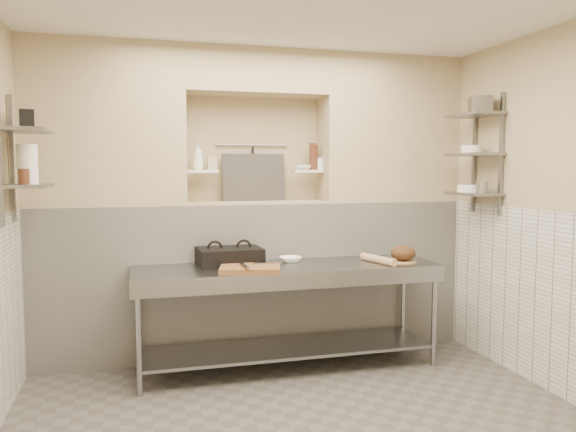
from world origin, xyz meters
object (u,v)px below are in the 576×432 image
object	(u,v)px
panini_press	(229,256)
bottle_soap	(198,156)
mixing_bowl	(290,259)
rolling_pin	(378,259)
cutting_board	(250,269)
prep_table	(288,295)
jug_left	(27,164)
bread_loaf	(403,253)
bowl_alcove	(304,167)

from	to	relation	value
panini_press	bottle_soap	distance (m)	0.97
bottle_soap	panini_press	bearing A→B (deg)	-60.76
mixing_bowl	rolling_pin	bearing A→B (deg)	-19.37
cutting_board	mixing_bowl	size ratio (longest dim) A/B	2.47
mixing_bowl	bottle_soap	size ratio (longest dim) A/B	0.80
prep_table	cutting_board	size ratio (longest dim) A/B	5.43
bottle_soap	jug_left	xyz separation A→B (m)	(-1.30, -0.68, -0.08)
jug_left	rolling_pin	bearing A→B (deg)	0.57
panini_press	bottle_soap	xyz separation A→B (m)	(-0.22, 0.39, 0.86)
panini_press	bread_loaf	xyz separation A→B (m)	(1.51, -0.27, 0.01)
mixing_bowl	bread_loaf	bearing A→B (deg)	-15.23
jug_left	mixing_bowl	bearing A→B (deg)	7.80
bread_loaf	jug_left	bearing A→B (deg)	-179.61
mixing_bowl	rolling_pin	xyz separation A→B (m)	(0.73, -0.26, 0.01)
bread_loaf	jug_left	world-z (taller)	jug_left
rolling_pin	bread_loaf	xyz separation A→B (m)	(0.24, -0.01, 0.05)
bottle_soap	jug_left	size ratio (longest dim) A/B	0.84
panini_press	bread_loaf	world-z (taller)	panini_press
prep_table	bowl_alcove	bearing A→B (deg)	60.85
rolling_pin	bread_loaf	world-z (taller)	bread_loaf
panini_press	rolling_pin	distance (m)	1.30
panini_press	jug_left	xyz separation A→B (m)	(-1.52, -0.29, 0.78)
mixing_bowl	bottle_soap	distance (m)	1.25
cutting_board	mixing_bowl	bearing A→B (deg)	38.89
bowl_alcove	jug_left	xyz separation A→B (m)	(-2.29, -0.64, 0.02)
prep_table	panini_press	bearing A→B (deg)	158.62
prep_table	bottle_soap	distance (m)	1.49
mixing_bowl	jug_left	distance (m)	2.24
cutting_board	rolling_pin	distance (m)	1.16
prep_table	bread_loaf	xyz separation A→B (m)	(1.03, -0.08, 0.34)
prep_table	bread_loaf	world-z (taller)	bread_loaf
prep_table	rolling_pin	distance (m)	0.85
panini_press	cutting_board	size ratio (longest dim) A/B	1.17
rolling_pin	bowl_alcove	world-z (taller)	bowl_alcove
bread_loaf	jug_left	xyz separation A→B (m)	(-3.03, -0.02, 0.78)
bowl_alcove	jug_left	distance (m)	2.38
cutting_board	bowl_alcove	xyz separation A→B (m)	(0.66, 0.70, 0.81)
prep_table	rolling_pin	world-z (taller)	rolling_pin
panini_press	bowl_alcove	distance (m)	1.14
bread_loaf	rolling_pin	bearing A→B (deg)	178.34
panini_press	mixing_bowl	xyz separation A→B (m)	(0.54, -0.01, -0.05)
rolling_pin	jug_left	bearing A→B (deg)	-179.43
bottle_soap	bowl_alcove	bearing A→B (deg)	-2.39
rolling_pin	bottle_soap	bearing A→B (deg)	156.40
panini_press	bottle_soap	world-z (taller)	bottle_soap
rolling_pin	bread_loaf	distance (m)	0.24
mixing_bowl	bread_loaf	size ratio (longest dim) A/B	0.89
rolling_pin	jug_left	size ratio (longest dim) A/B	1.49
cutting_board	bottle_soap	bearing A→B (deg)	113.77
bowl_alcove	mixing_bowl	bearing A→B (deg)	-122.76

